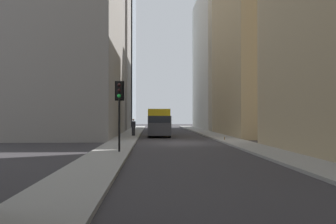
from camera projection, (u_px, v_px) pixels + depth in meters
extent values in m
plane|color=#302D30|center=(179.00, 143.00, 28.76)|extent=(135.00, 135.00, 0.00)
cube|color=gray|center=(121.00, 142.00, 28.56)|extent=(90.00, 2.20, 0.14)
cube|color=gray|center=(236.00, 142.00, 28.97)|extent=(90.00, 2.20, 0.14)
cube|color=#9E8966|center=(269.00, 43.00, 39.83)|extent=(15.22, 10.00, 20.14)
cube|color=#B7B2A5|center=(229.00, 61.00, 60.19)|extent=(19.07, 10.00, 22.20)
cube|color=gray|center=(71.00, 6.00, 38.33)|extent=(18.16, 10.00, 27.20)
cube|color=gray|center=(99.00, 30.00, 58.92)|extent=(13.51, 10.00, 31.76)
cube|color=yellow|center=(159.00, 121.00, 38.95)|extent=(4.60, 2.25, 2.60)
cube|color=#38383D|center=(159.00, 126.00, 35.75)|extent=(1.90, 2.25, 1.90)
cube|color=black|center=(159.00, 119.00, 35.76)|extent=(1.92, 2.09, 0.64)
cylinder|color=black|center=(169.00, 133.00, 35.79)|extent=(0.88, 0.28, 0.88)
cylinder|color=black|center=(149.00, 133.00, 35.70)|extent=(0.88, 0.28, 0.88)
cylinder|color=black|center=(167.00, 131.00, 40.38)|extent=(0.88, 0.28, 0.88)
cylinder|color=black|center=(149.00, 131.00, 40.29)|extent=(0.88, 0.28, 0.88)
cube|color=navy|center=(157.00, 128.00, 48.70)|extent=(4.30, 1.78, 0.70)
cube|color=black|center=(157.00, 123.00, 48.91)|extent=(2.10, 1.58, 0.54)
cylinder|color=black|center=(163.00, 130.00, 47.39)|extent=(0.64, 0.22, 0.64)
cylinder|color=black|center=(151.00, 130.00, 47.32)|extent=(0.64, 0.22, 0.64)
cylinder|color=black|center=(163.00, 129.00, 50.08)|extent=(0.64, 0.22, 0.64)
cylinder|color=black|center=(151.00, 129.00, 50.01)|extent=(0.64, 0.22, 0.64)
cylinder|color=black|center=(119.00, 125.00, 20.47)|extent=(0.12, 0.12, 2.95)
cube|color=black|center=(119.00, 91.00, 20.49)|extent=(0.28, 0.32, 0.90)
cube|color=black|center=(120.00, 91.00, 20.65)|extent=(0.03, 0.52, 1.10)
sphere|color=black|center=(119.00, 85.00, 20.34)|extent=(0.20, 0.20, 0.20)
sphere|color=black|center=(119.00, 90.00, 20.33)|extent=(0.20, 0.20, 0.20)
sphere|color=green|center=(119.00, 96.00, 20.33)|extent=(0.20, 0.20, 0.20)
cylinder|color=black|center=(134.00, 131.00, 37.24)|extent=(0.16, 0.16, 0.86)
cylinder|color=black|center=(133.00, 131.00, 37.23)|extent=(0.16, 0.16, 0.86)
cube|color=#232328|center=(133.00, 124.00, 37.24)|extent=(0.26, 0.44, 0.58)
sphere|color=beige|center=(133.00, 120.00, 37.25)|extent=(0.22, 0.22, 0.22)
cylinder|color=brown|center=(224.00, 139.00, 30.69)|extent=(0.07, 0.07, 0.20)
cylinder|color=brown|center=(224.00, 137.00, 30.69)|extent=(0.03, 0.03, 0.07)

